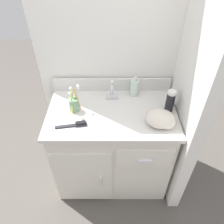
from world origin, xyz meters
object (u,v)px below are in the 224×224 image
(toothbrush_cup, at_px, (74,104))
(shaving_cream_can, at_px, (170,101))
(soap_dispenser, at_px, (134,88))
(hairbrush, at_px, (76,125))
(hand_towel, at_px, (162,119))

(toothbrush_cup, height_order, shaving_cream_can, toothbrush_cup)
(soap_dispenser, distance_m, hairbrush, 0.52)
(soap_dispenser, height_order, hand_towel, soap_dispenser)
(soap_dispenser, height_order, hairbrush, soap_dispenser)
(hand_towel, bearing_deg, toothbrush_cup, 166.32)
(soap_dispenser, relative_size, shaving_cream_can, 0.99)
(soap_dispenser, distance_m, shaving_cream_can, 0.29)
(toothbrush_cup, relative_size, hand_towel, 1.05)
(shaving_cream_can, xyz_separation_m, hairbrush, (-0.62, -0.16, -0.07))
(toothbrush_cup, xyz_separation_m, hairbrush, (0.03, -0.15, -0.04))
(soap_dispenser, bearing_deg, toothbrush_cup, -157.29)
(toothbrush_cup, distance_m, shaving_cream_can, 0.65)
(shaving_cream_can, xyz_separation_m, hand_towel, (-0.08, -0.14, -0.04))
(soap_dispenser, bearing_deg, shaving_cream_can, -37.52)
(shaving_cream_can, distance_m, hand_towel, 0.16)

